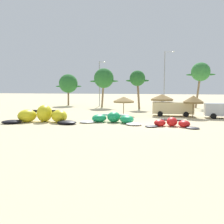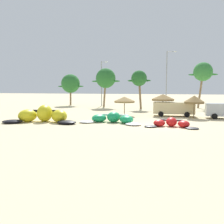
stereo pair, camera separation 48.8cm
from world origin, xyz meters
name	(u,v)px [view 1 (the left image)]	position (x,y,z in m)	size (l,w,h in m)	color
ground_plane	(159,125)	(0.00, 0.00, 0.00)	(260.00, 260.00, 0.00)	beige
kite_far_left	(43,116)	(-12.24, -0.86, 0.70)	(8.21, 4.50, 1.84)	black
kite_left	(113,119)	(-4.87, 0.66, 0.44)	(7.10, 3.45, 1.13)	white
kite_left_of_center	(172,123)	(1.26, -0.60, 0.34)	(5.21, 2.40, 0.88)	#333338
beach_umbrella_near_van	(124,100)	(-5.10, 7.59, 2.15)	(2.86, 2.86, 2.55)	brown
beach_umbrella_middle	(162,97)	(-0.13, 8.93, 2.44)	(3.08, 3.08, 2.87)	brown
beach_umbrella_near_palms	(193,99)	(3.74, 7.10, 2.29)	(2.48, 2.48, 2.78)	brown
parked_car_second	(172,108)	(1.18, 8.65, 1.09)	(5.32, 2.35, 1.84)	beige
palm_leftmost	(68,84)	(-20.37, 23.58, 4.64)	(5.93, 3.95, 6.65)	brown
palm_left	(104,78)	(-11.74, 20.91, 5.55)	(5.70, 3.80, 7.50)	#7F6647
palm_left_of_gap	(137,79)	(-4.88, 18.54, 5.32)	(4.12, 2.75, 6.80)	brown
palm_center_left	(201,72)	(6.06, 23.02, 6.57)	(5.10, 3.40, 8.36)	#7F6647
lamppost_west	(100,81)	(-13.40, 23.76, 5.08)	(1.44, 0.24, 9.17)	gray
lamppost_west_center	(165,76)	(-0.33, 24.97, 6.01)	(1.92, 0.24, 10.89)	gray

